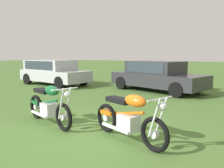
{
  "coord_description": "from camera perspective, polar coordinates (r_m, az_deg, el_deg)",
  "views": [
    {
      "loc": [
        2.89,
        -3.85,
        1.72
      ],
      "look_at": [
        -0.27,
        2.1,
        0.86
      ],
      "focal_mm": 36.16,
      "sensor_mm": 36.0,
      "label": 1
    }
  ],
  "objects": [
    {
      "name": "motorcycle_green",
      "position": [
        5.83,
        -15.69,
        -5.12
      ],
      "size": [
        1.98,
        0.95,
        1.02
      ],
      "rotation": [
        0.0,
        0.0,
        -0.33
      ],
      "color": "black",
      "rests_on": "ground"
    },
    {
      "name": "car_silver",
      "position": [
        13.65,
        -14.83,
        3.36
      ],
      "size": [
        4.61,
        2.55,
        1.43
      ],
      "rotation": [
        0.0,
        0.0,
        -0.18
      ],
      "color": "#B2B5BA",
      "rests_on": "ground"
    },
    {
      "name": "car_charcoal",
      "position": [
        11.06,
        11.14,
        2.41
      ],
      "size": [
        4.91,
        3.26,
        1.43
      ],
      "rotation": [
        0.0,
        0.0,
        -0.34
      ],
      "color": "#2D2D33",
      "rests_on": "ground"
    },
    {
      "name": "ground_plane",
      "position": [
        5.11,
        -8.62,
        -12.47
      ],
      "size": [
        120.0,
        120.0,
        0.0
      ],
      "primitive_type": "plane",
      "color": "#476B2D"
    },
    {
      "name": "motorcycle_orange",
      "position": [
        4.55,
        4.21,
        -8.44
      ],
      "size": [
        1.9,
        1.04,
        1.02
      ],
      "rotation": [
        0.0,
        0.0,
        -0.39
      ],
      "color": "black",
      "rests_on": "ground"
    }
  ]
}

